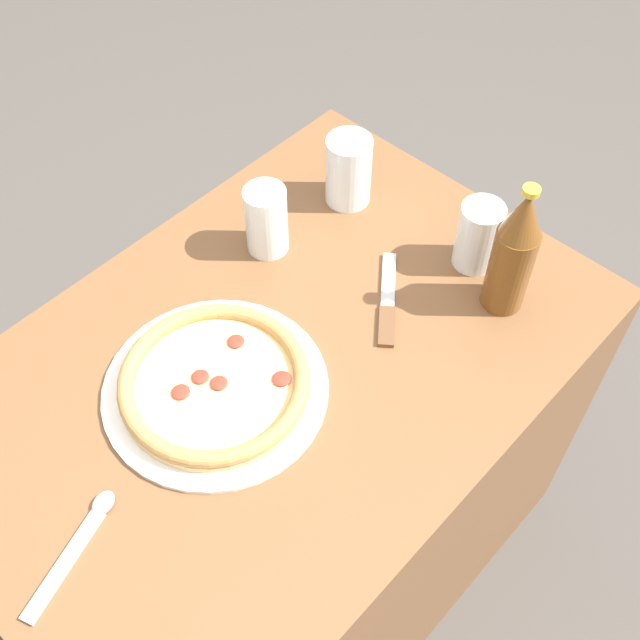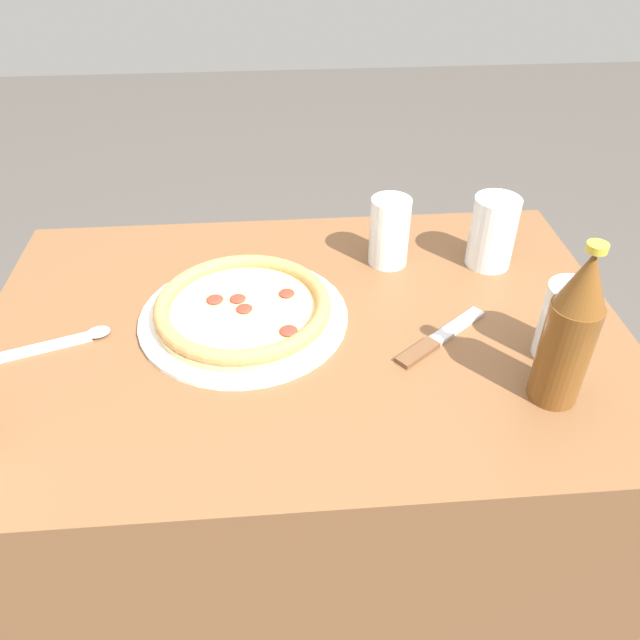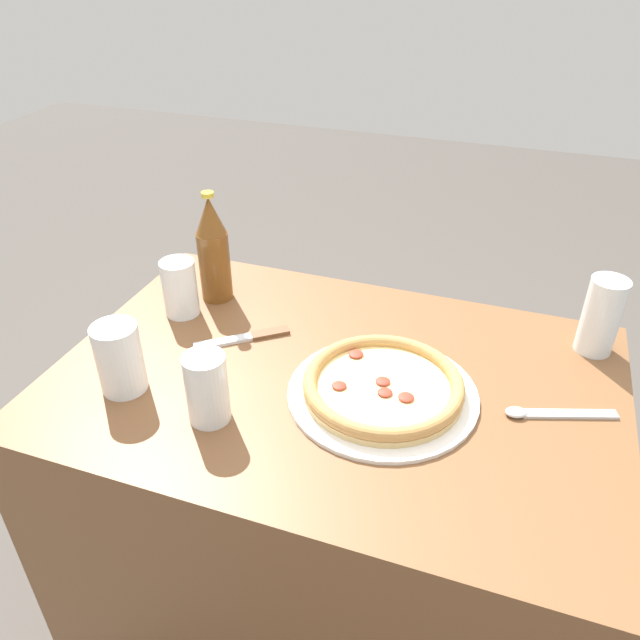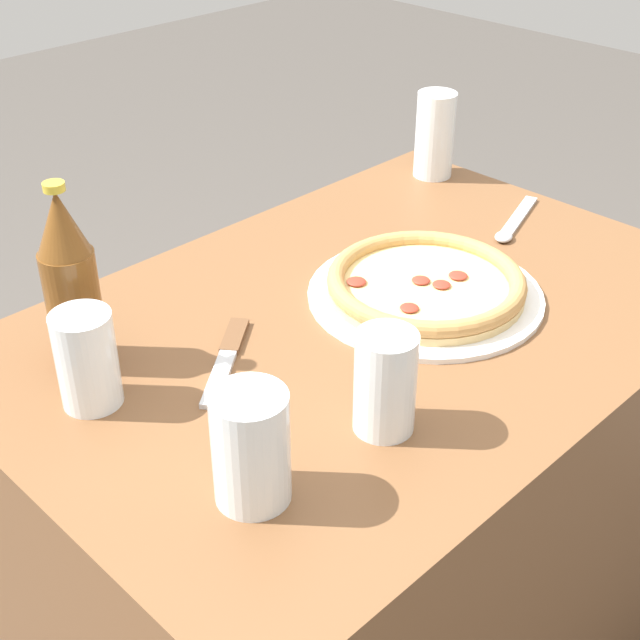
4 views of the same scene
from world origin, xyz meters
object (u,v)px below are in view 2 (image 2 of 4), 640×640
glass_red_wine (389,233)px  glass_water (564,325)px  pizza_veggie (243,309)px  glass_cola (492,235)px  knife (438,339)px  beer_bottle (571,330)px  spoon (62,342)px

glass_red_wine → glass_water: glass_red_wine is taller
glass_red_wine → glass_water: size_ratio=1.03×
glass_red_wine → glass_water: 0.35m
pizza_veggie → glass_cola: size_ratio=2.58×
knife → glass_water: bearing=165.3°
glass_cola → beer_bottle: size_ratio=0.53×
pizza_veggie → glass_cola: (-0.44, -0.13, 0.04)m
glass_water → spoon: glass_water is taller
pizza_veggie → glass_cola: 0.46m
spoon → glass_red_wine: bearing=-160.2°
glass_water → spoon: 0.76m
beer_bottle → glass_red_wine: bearing=-64.6°
knife → glass_cola: bearing=-123.6°
beer_bottle → spoon: bearing=-13.3°
glass_cola → beer_bottle: bearing=88.4°
pizza_veggie → spoon: pizza_veggie is taller
knife → spoon: spoon is taller
beer_bottle → spoon: 0.74m
glass_red_wine → knife: glass_red_wine is taller
glass_red_wine → knife: bearing=99.9°
beer_bottle → glass_cola: bearing=-91.6°
pizza_veggie → glass_water: (-0.47, 0.13, 0.04)m
pizza_veggie → spoon: bearing=8.7°
knife → glass_red_wine: bearing=-80.1°
glass_water → knife: bearing=-14.7°
glass_cola → beer_bottle: (0.01, 0.34, 0.06)m
pizza_veggie → spoon: (0.28, 0.04, -0.01)m
pizza_veggie → knife: (-0.30, 0.08, -0.02)m
glass_cola → glass_red_wine: 0.18m
beer_bottle → knife: size_ratio=1.47×
glass_water → glass_red_wine: bearing=-52.7°
glass_cola → beer_bottle: beer_bottle is taller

